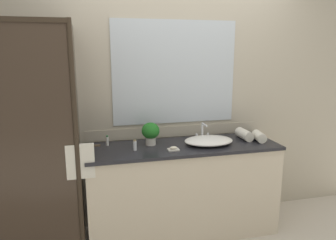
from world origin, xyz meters
name	(u,v)px	position (x,y,z in m)	size (l,w,h in m)	color
ground_plane	(183,231)	(0.00, 0.00, 0.00)	(8.00, 8.00, 0.00)	beige
wall_back_with_mirror	(174,97)	(0.00, 0.34, 1.31)	(4.40, 0.06, 2.60)	#B2A893
vanity_cabinet	(183,189)	(0.00, 0.01, 0.45)	(1.80, 0.58, 0.90)	beige
shower_enclosure	(34,148)	(-1.28, -0.19, 1.02)	(1.20, 0.59, 2.00)	#2D2319
sink_basin	(209,141)	(0.24, -0.02, 0.93)	(0.47, 0.34, 0.07)	white
faucet	(203,134)	(0.24, 0.15, 0.96)	(0.17, 0.14, 0.17)	silver
potted_plant	(151,132)	(-0.30, 0.08, 1.02)	(0.17, 0.17, 0.21)	beige
soap_dish	(173,149)	(-0.13, -0.13, 0.91)	(0.10, 0.07, 0.04)	silver
amenity_bottle_lotion	(107,141)	(-0.69, 0.16, 0.95)	(0.02, 0.02, 0.10)	white
amenity_bottle_body_wash	(135,145)	(-0.46, -0.05, 0.95)	(0.03, 0.03, 0.10)	silver
rolled_towel_near_edge	(259,136)	(0.76, -0.04, 0.95)	(0.09, 0.09, 0.19)	silver
rolled_towel_middle	(244,134)	(0.65, 0.05, 0.95)	(0.10, 0.10, 0.22)	silver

